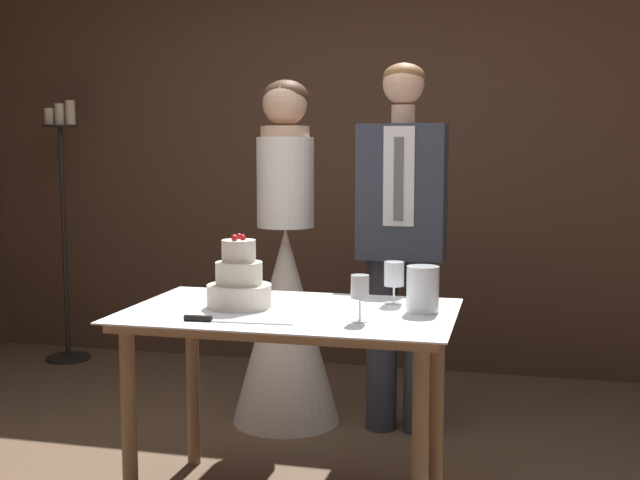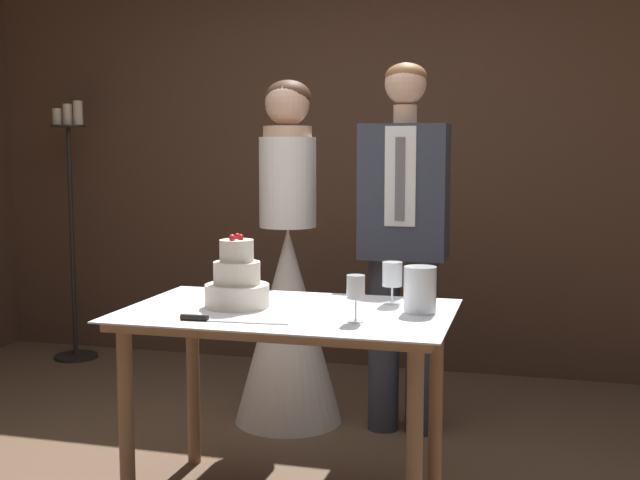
{
  "view_description": "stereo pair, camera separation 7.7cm",
  "coord_description": "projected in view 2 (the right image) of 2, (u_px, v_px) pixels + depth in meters",
  "views": [
    {
      "loc": [
        0.95,
        -2.72,
        1.36
      ],
      "look_at": [
        0.14,
        0.6,
        0.98
      ],
      "focal_mm": 45.0,
      "sensor_mm": 36.0,
      "label": 1
    },
    {
      "loc": [
        1.02,
        -2.7,
        1.36
      ],
      "look_at": [
        0.14,
        0.6,
        0.98
      ],
      "focal_mm": 45.0,
      "sensor_mm": 36.0,
      "label": 2
    }
  ],
  "objects": [
    {
      "name": "cake_table",
      "position": [
        288.0,
        336.0,
        3.02
      ],
      "size": [
        1.23,
        0.77,
        0.76
      ],
      "color": "#8E6B4C",
      "rests_on": "ground_plane"
    },
    {
      "name": "wine_glass_middle",
      "position": [
        392.0,
        275.0,
        3.11
      ],
      "size": [
        0.08,
        0.08,
        0.17
      ],
      "color": "silver",
      "rests_on": "cake_table"
    },
    {
      "name": "candle_stand",
      "position": [
        72.0,
        229.0,
        5.18
      ],
      "size": [
        0.28,
        0.28,
        1.67
      ],
      "color": "black",
      "rests_on": "ground_plane"
    },
    {
      "name": "wall_back",
      "position": [
        366.0,
        161.0,
        5.01
      ],
      "size": [
        5.28,
        0.12,
        2.58
      ],
      "primitive_type": "cube",
      "color": "#513828",
      "rests_on": "ground_plane"
    },
    {
      "name": "tiered_cake",
      "position": [
        237.0,
        282.0,
        3.06
      ],
      "size": [
        0.25,
        0.25,
        0.28
      ],
      "color": "silver",
      "rests_on": "cake_table"
    },
    {
      "name": "hurricane_candle",
      "position": [
        420.0,
        291.0,
        2.95
      ],
      "size": [
        0.12,
        0.12,
        0.17
      ],
      "color": "silver",
      "rests_on": "cake_table"
    },
    {
      "name": "wine_glass_near",
      "position": [
        356.0,
        290.0,
        2.79
      ],
      "size": [
        0.06,
        0.06,
        0.17
      ],
      "color": "silver",
      "rests_on": "cake_table"
    },
    {
      "name": "bride",
      "position": [
        288.0,
        297.0,
        3.99
      ],
      "size": [
        0.54,
        0.54,
        1.7
      ],
      "color": "white",
      "rests_on": "ground_plane"
    },
    {
      "name": "groom",
      "position": [
        404.0,
        231.0,
        3.8
      ],
      "size": [
        0.41,
        0.25,
        1.77
      ],
      "color": "#333847",
      "rests_on": "ground_plane"
    },
    {
      "name": "cake_knife",
      "position": [
        213.0,
        319.0,
        2.81
      ],
      "size": [
        0.39,
        0.05,
        0.02
      ],
      "rotation": [
        0.0,
        0.0,
        0.06
      ],
      "color": "silver",
      "rests_on": "cake_table"
    }
  ]
}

